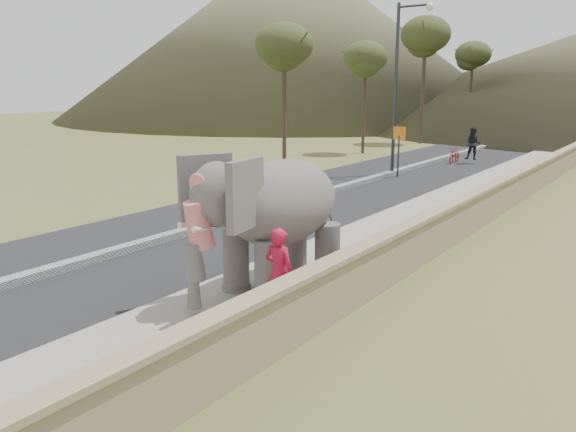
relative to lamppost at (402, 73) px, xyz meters
name	(u,v)px	position (x,y,z in m)	size (l,w,h in m)	color
ground	(241,311)	(4.69, -17.28, -4.87)	(160.00, 160.00, 0.00)	olive
road	(310,199)	(-0.31, -7.28, -4.86)	(7.00, 120.00, 0.03)	black
median	(310,197)	(-0.31, -7.28, -4.76)	(0.35, 120.00, 0.22)	black
walkway	(434,214)	(4.69, -7.28, -4.80)	(3.00, 120.00, 0.15)	#9E9687
parapet	(484,207)	(6.34, -7.28, -4.32)	(0.30, 120.00, 1.10)	tan
lamppost	(402,73)	(0.00, 0.00, 0.00)	(1.76, 0.36, 8.00)	#303135
signboard	(399,143)	(0.19, -0.43, -3.23)	(0.60, 0.08, 2.40)	#2D2D33
hill_left	(290,33)	(-33.31, 37.72, 6.13)	(60.00, 60.00, 22.00)	brown
elephant_and_man	(283,221)	(4.71, -15.93, -3.32)	(2.55, 4.17, 2.83)	slate
motorcyclist	(465,149)	(1.15, 6.19, -4.04)	(1.80, 1.74, 2.05)	maroon
trees	(576,91)	(5.19, 14.25, -0.92)	(47.65, 32.91, 9.46)	#473828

